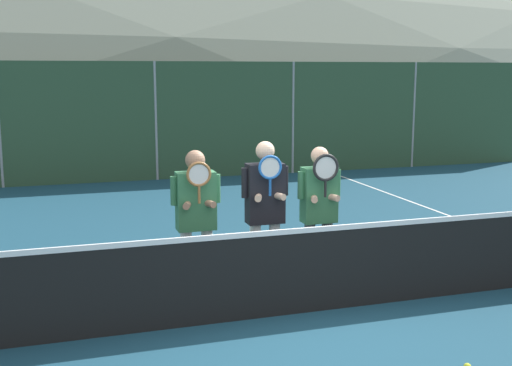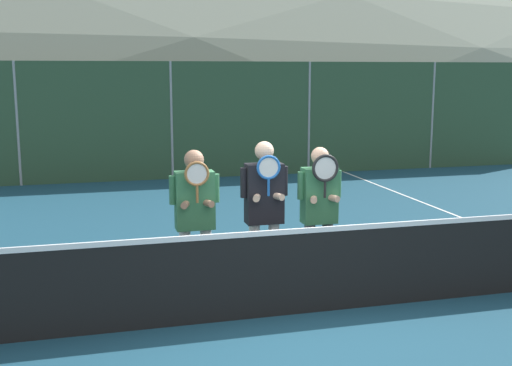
# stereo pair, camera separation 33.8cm
# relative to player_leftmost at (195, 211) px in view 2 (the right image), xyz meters

# --- Properties ---
(ground_plane) EXTENTS (120.00, 120.00, 0.00)m
(ground_plane) POSITION_rel_player_leftmost_xyz_m (0.85, -0.74, -1.04)
(ground_plane) COLOR navy
(hill_distant) EXTENTS (137.06, 76.14, 26.65)m
(hill_distant) POSITION_rel_player_leftmost_xyz_m (0.85, 48.07, -1.04)
(hill_distant) COLOR gray
(hill_distant) RESTS_ON ground_plane
(clubhouse_building) EXTENTS (20.98, 5.50, 3.19)m
(clubhouse_building) POSITION_rel_player_leftmost_xyz_m (2.06, 16.58, 0.57)
(clubhouse_building) COLOR #9EA3A8
(clubhouse_building) RESTS_ON ground_plane
(fence_back) EXTENTS (21.09, 0.06, 2.83)m
(fence_back) POSITION_rel_player_leftmost_xyz_m (0.85, 8.42, 0.38)
(fence_back) COLOR gray
(fence_back) RESTS_ON ground_plane
(tennis_net) EXTENTS (12.00, 0.09, 1.06)m
(tennis_net) POSITION_rel_player_leftmost_xyz_m (0.85, -0.74, -0.55)
(tennis_net) COLOR gray
(tennis_net) RESTS_ON ground_plane
(court_line_right_sideline) EXTENTS (0.05, 16.00, 0.01)m
(court_line_right_sideline) POSITION_rel_player_leftmost_xyz_m (5.32, 2.26, -1.04)
(court_line_right_sideline) COLOR white
(court_line_right_sideline) RESTS_ON ground_plane
(player_leftmost) EXTENTS (0.57, 0.34, 1.74)m
(player_leftmost) POSITION_rel_player_leftmost_xyz_m (0.00, 0.00, 0.00)
(player_leftmost) COLOR white
(player_leftmost) RESTS_ON ground_plane
(player_center_left) EXTENTS (0.56, 0.34, 1.83)m
(player_center_left) POSITION_rel_player_leftmost_xyz_m (0.79, -0.09, 0.04)
(player_center_left) COLOR white
(player_center_left) RESTS_ON ground_plane
(player_center_right) EXTENTS (0.54, 0.34, 1.74)m
(player_center_right) POSITION_rel_player_leftmost_xyz_m (1.47, -0.07, -0.01)
(player_center_right) COLOR #56565B
(player_center_right) RESTS_ON ground_plane
(car_left_of_center) EXTENTS (4.66, 2.07, 1.85)m
(car_left_of_center) POSITION_rel_player_leftmost_xyz_m (-1.06, 10.87, -0.10)
(car_left_of_center) COLOR silver
(car_left_of_center) RESTS_ON ground_plane
(car_center) EXTENTS (4.45, 2.00, 1.84)m
(car_center) POSITION_rel_player_leftmost_xyz_m (4.03, 10.72, -0.11)
(car_center) COLOR slate
(car_center) RESTS_ON ground_plane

